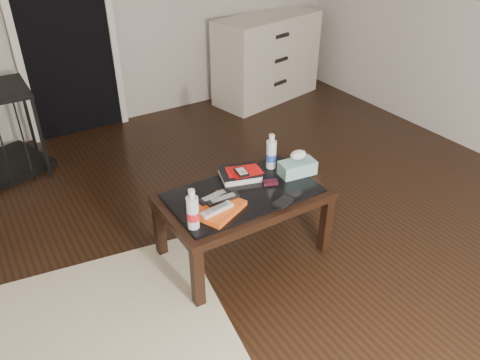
# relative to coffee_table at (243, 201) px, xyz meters

# --- Properties ---
(ground) EXTENTS (5.00, 5.00, 0.00)m
(ground) POSITION_rel_coffee_table_xyz_m (0.02, -0.10, -0.40)
(ground) COLOR black
(ground) RESTS_ON ground
(doorway) EXTENTS (0.90, 0.08, 2.07)m
(doorway) POSITION_rel_coffee_table_xyz_m (-0.38, 2.37, 0.63)
(doorway) COLOR black
(doorway) RESTS_ON ground
(coffee_table) EXTENTS (1.00, 0.60, 0.46)m
(coffee_table) POSITION_rel_coffee_table_xyz_m (0.00, 0.00, 0.00)
(coffee_table) COLOR black
(coffee_table) RESTS_ON ground
(dresser) EXTENTS (1.28, 0.75, 0.90)m
(dresser) POSITION_rel_coffee_table_xyz_m (1.64, 2.13, 0.05)
(dresser) COLOR beige
(dresser) RESTS_ON ground
(magazines) EXTENTS (0.34, 0.31, 0.03)m
(magazines) POSITION_rel_coffee_table_xyz_m (-0.23, -0.09, 0.08)
(magazines) COLOR #E55315
(magazines) RESTS_ON coffee_table
(remote_silver) EXTENTS (0.21, 0.08, 0.02)m
(remote_silver) POSITION_rel_coffee_table_xyz_m (-0.25, -0.13, 0.11)
(remote_silver) COLOR silver
(remote_silver) RESTS_ON magazines
(remote_black_front) EXTENTS (0.20, 0.06, 0.02)m
(remote_black_front) POSITION_rel_coffee_table_xyz_m (-0.17, -0.05, 0.11)
(remote_black_front) COLOR black
(remote_black_front) RESTS_ON magazines
(remote_black_back) EXTENTS (0.21, 0.08, 0.02)m
(remote_black_back) POSITION_rel_coffee_table_xyz_m (-0.21, -0.00, 0.11)
(remote_black_back) COLOR black
(remote_black_back) RESTS_ON magazines
(textbook) EXTENTS (0.30, 0.26, 0.05)m
(textbook) POSITION_rel_coffee_table_xyz_m (0.07, 0.16, 0.09)
(textbook) COLOR black
(textbook) RESTS_ON coffee_table
(dvd_mailers) EXTENTS (0.22, 0.19, 0.01)m
(dvd_mailers) POSITION_rel_coffee_table_xyz_m (0.08, 0.15, 0.11)
(dvd_mailers) COLOR red
(dvd_mailers) RESTS_ON textbook
(ipod) EXTENTS (0.08, 0.11, 0.02)m
(ipod) POSITION_rel_coffee_table_xyz_m (0.06, 0.12, 0.12)
(ipod) COLOR black
(ipod) RESTS_ON dvd_mailers
(flip_phone) EXTENTS (0.10, 0.08, 0.02)m
(flip_phone) POSITION_rel_coffee_table_xyz_m (0.19, -0.01, 0.08)
(flip_phone) COLOR black
(flip_phone) RESTS_ON coffee_table
(wallet) EXTENTS (0.14, 0.10, 0.02)m
(wallet) POSITION_rel_coffee_table_xyz_m (0.13, -0.23, 0.07)
(wallet) COLOR black
(wallet) RESTS_ON coffee_table
(water_bottle_left) EXTENTS (0.08, 0.08, 0.24)m
(water_bottle_left) POSITION_rel_coffee_table_xyz_m (-0.41, -0.15, 0.18)
(water_bottle_left) COLOR silver
(water_bottle_left) RESTS_ON coffee_table
(water_bottle_right) EXTENTS (0.08, 0.08, 0.24)m
(water_bottle_right) POSITION_rel_coffee_table_xyz_m (0.31, 0.16, 0.18)
(water_bottle_right) COLOR white
(water_bottle_right) RESTS_ON coffee_table
(tissue_box) EXTENTS (0.24, 0.15, 0.09)m
(tissue_box) POSITION_rel_coffee_table_xyz_m (0.41, -0.00, 0.11)
(tissue_box) COLOR teal
(tissue_box) RESTS_ON coffee_table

